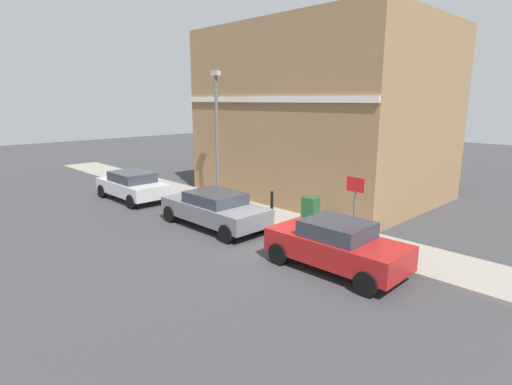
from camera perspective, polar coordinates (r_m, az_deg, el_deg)
name	(u,v)px	position (r m, az deg, el deg)	size (l,w,h in m)	color
ground	(268,244)	(13.67, 1.64, -7.14)	(80.00, 80.00, 0.00)	#38383A
sidewalk	(206,200)	(19.27, -6.95, -1.07)	(2.31, 30.00, 0.15)	gray
corner_building	(323,114)	(20.46, 9.32, 10.73)	(8.05, 10.51, 7.96)	olive
car_red	(336,245)	(11.59, 11.12, -7.20)	(1.85, 3.96, 1.43)	maroon
car_grey	(215,208)	(15.30, -5.81, -2.23)	(1.92, 4.49, 1.34)	slate
car_silver	(132,185)	(20.18, -16.93, 0.99)	(1.84, 4.05, 1.36)	#B7B7BC
utility_cabinet	(310,214)	(14.73, 7.60, -3.00)	(0.46, 0.61, 1.15)	#1E4C28
bollard_near_cabinet	(272,203)	(16.06, 2.23, -1.48)	(0.14, 0.14, 1.04)	black
bollard_far_kerb	(225,199)	(16.72, -4.39, -0.93)	(0.14, 0.14, 1.04)	black
street_sign	(355,202)	(12.64, 13.63, -1.30)	(0.08, 0.60, 2.30)	#59595B
lamppost	(217,132)	(18.08, -5.49, 8.43)	(0.20, 0.44, 5.72)	#59595B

